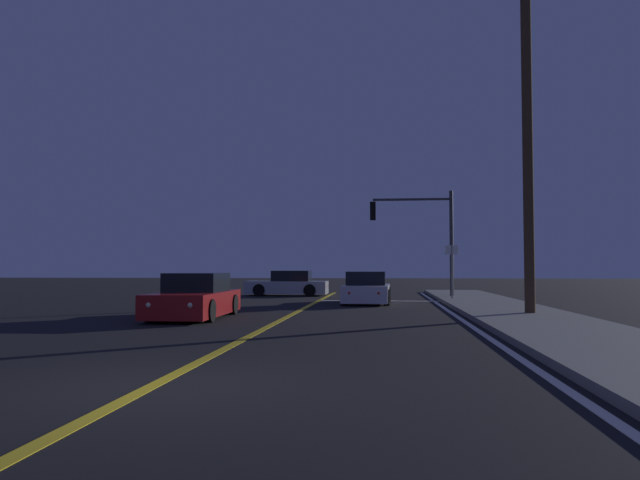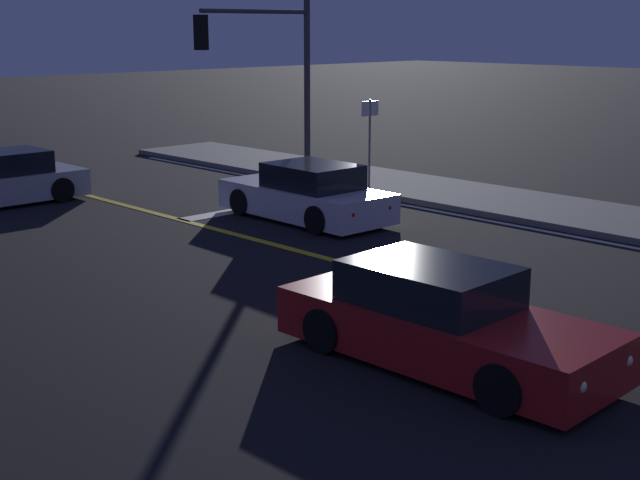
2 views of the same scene
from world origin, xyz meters
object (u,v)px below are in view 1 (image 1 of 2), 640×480
at_px(car_distant_tail_white, 367,290).
at_px(street_sign_corner, 452,263).
at_px(car_far_approaching_silver, 288,285).
at_px(utility_pole_right, 527,125).
at_px(car_lead_oncoming_red, 195,298).
at_px(traffic_signal_near_right, 420,226).

height_order(car_distant_tail_white, street_sign_corner, street_sign_corner).
bearing_deg(car_far_approaching_silver, utility_pole_right, -144.91).
xyz_separation_m(car_far_approaching_silver, car_lead_oncoming_red, (-0.53, -14.73, 0.00)).
bearing_deg(utility_pole_right, traffic_signal_near_right, 103.19).
height_order(car_lead_oncoming_red, utility_pole_right, utility_pole_right).
bearing_deg(car_far_approaching_silver, street_sign_corner, -123.32).
bearing_deg(utility_pole_right, car_distant_tail_white, 126.45).
bearing_deg(car_lead_oncoming_red, street_sign_corner, -133.98).
distance_m(car_far_approaching_silver, car_distant_tail_white, 8.12).
distance_m(car_far_approaching_silver, utility_pole_right, 17.47).
distance_m(car_lead_oncoming_red, car_distant_tail_white, 9.33).
relative_size(car_far_approaching_silver, traffic_signal_near_right, 0.84).
relative_size(car_distant_tail_white, traffic_signal_near_right, 0.86).
bearing_deg(car_lead_oncoming_red, utility_pole_right, -175.37).
relative_size(car_lead_oncoming_red, car_distant_tail_white, 1.06).
bearing_deg(car_distant_tail_white, utility_pole_right, -52.00).
bearing_deg(car_lead_oncoming_red, traffic_signal_near_right, -122.70).
distance_m(traffic_signal_near_right, utility_pole_right, 11.64).
bearing_deg(traffic_signal_near_right, car_distant_tail_white, 59.63).
bearing_deg(car_far_approaching_silver, traffic_signal_near_right, -110.26).
xyz_separation_m(car_far_approaching_silver, traffic_signal_near_right, (6.88, -2.59, 2.93)).
distance_m(car_distant_tail_white, street_sign_corner, 4.10).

